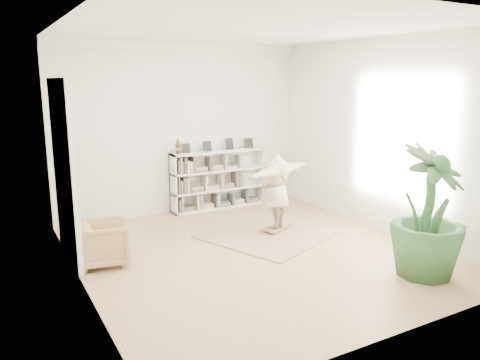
# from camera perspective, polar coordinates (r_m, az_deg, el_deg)

# --- Properties ---
(floor) EXTENTS (6.00, 6.00, 0.00)m
(floor) POSITION_cam_1_polar(r_m,az_deg,el_deg) (7.92, 1.73, -8.82)
(floor) COLOR olive
(floor) RESTS_ON ground
(room_shell) EXTENTS (6.00, 6.00, 6.00)m
(room_shell) POSITION_cam_1_polar(r_m,az_deg,el_deg) (10.05, -7.10, 15.91)
(room_shell) COLOR silver
(room_shell) RESTS_ON floor
(doors) EXTENTS (0.09, 1.78, 2.92)m
(doors) POSITION_cam_1_polar(r_m,az_deg,el_deg) (7.85, -20.56, 0.85)
(doors) COLOR white
(doors) RESTS_ON floor
(bookshelf) EXTENTS (2.20, 0.35, 1.64)m
(bookshelf) POSITION_cam_1_polar(r_m,az_deg,el_deg) (10.46, -2.66, -0.01)
(bookshelf) COLOR silver
(bookshelf) RESTS_ON floor
(armchair) EXTENTS (0.88, 0.86, 0.69)m
(armchair) POSITION_cam_1_polar(r_m,az_deg,el_deg) (7.63, -16.29, -7.36)
(armchair) COLOR #A77D58
(armchair) RESTS_ON floor
(rug) EXTENTS (3.05, 2.76, 0.02)m
(rug) POSITION_cam_1_polar(r_m,az_deg,el_deg) (8.96, 4.29, -6.27)
(rug) COLOR tan
(rug) RESTS_ON floor
(rocker_board) EXTENTS (0.52, 0.42, 0.10)m
(rocker_board) POSITION_cam_1_polar(r_m,az_deg,el_deg) (8.94, 4.30, -5.94)
(rocker_board) COLOR brown
(rocker_board) RESTS_ON rug
(person) EXTENTS (1.82, 1.08, 1.43)m
(person) POSITION_cam_1_polar(r_m,az_deg,el_deg) (8.73, 4.38, -1.13)
(person) COLOR #BCA88D
(person) RESTS_ON rocker_board
(houseplant) EXTENTS (1.38, 1.38, 1.94)m
(houseplant) POSITION_cam_1_polar(r_m,az_deg,el_deg) (7.25, 22.02, -3.65)
(houseplant) COLOR #2B552A
(houseplant) RESTS_ON floor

